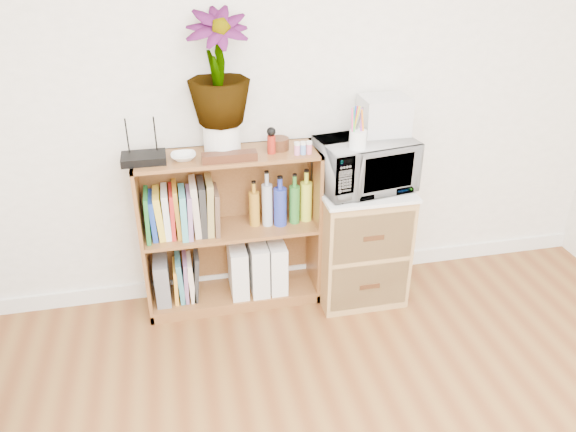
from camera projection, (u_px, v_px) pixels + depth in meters
name	position (u px, v px, depth m)	size (l,w,h in m)	color
skirting_board	(286.00, 273.00, 3.59)	(4.00, 0.02, 0.10)	white
bookshelf	(231.00, 231.00, 3.21)	(1.00, 0.30, 0.95)	brown
wicker_unit	(359.00, 243.00, 3.34)	(0.50, 0.45, 0.70)	#9E7542
microwave	(365.00, 164.00, 3.09)	(0.51, 0.34, 0.28)	white
pen_cup	(358.00, 140.00, 2.89)	(0.09, 0.09, 0.10)	white
small_appliance	(384.00, 115.00, 3.08)	(0.26, 0.21, 0.20)	silver
router	(144.00, 158.00, 2.88)	(0.22, 0.15, 0.04)	black
white_bowl	(183.00, 157.00, 2.91)	(0.13, 0.13, 0.03)	white
plant_pot	(222.00, 138.00, 2.96)	(0.19, 0.19, 0.17)	white
potted_plant	(218.00, 68.00, 2.78)	(0.32, 0.32, 0.57)	#3D772F
trinket_box	(229.00, 157.00, 2.89)	(0.28, 0.07, 0.05)	#3A1C0F
kokeshi_doll	(271.00, 144.00, 2.97)	(0.04, 0.04, 0.10)	maroon
wooden_bowl	(279.00, 144.00, 3.03)	(0.11, 0.11, 0.06)	#371D0F
paint_jars	(303.00, 149.00, 2.96)	(0.12, 0.04, 0.06)	pink
file_box	(162.00, 279.00, 3.26)	(0.08, 0.22, 0.27)	slate
magazine_holder_left	(238.00, 268.00, 3.32)	(0.10, 0.25, 0.31)	white
magazine_holder_mid	(258.00, 265.00, 3.34)	(0.10, 0.25, 0.32)	silver
magazine_holder_right	(276.00, 264.00, 3.36)	(0.10, 0.25, 0.31)	white
cookbooks	(183.00, 211.00, 3.08)	(0.40, 0.20, 0.31)	#1C692B
liquor_bottles	(282.00, 200.00, 3.18)	(0.37, 0.07, 0.32)	#B37C21
lower_books	(186.00, 277.00, 3.28)	(0.16, 0.19, 0.29)	gold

